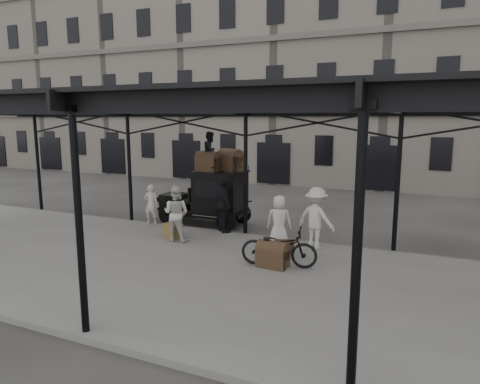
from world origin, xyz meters
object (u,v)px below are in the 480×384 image
Objects in this scene: porter_official at (223,205)px; steamer_trunk_roof_near at (208,163)px; bicycle at (279,247)px; porter_left at (151,204)px; steamer_trunk_platform at (273,256)px; taxi at (213,195)px.

steamer_trunk_roof_near reaches higher than porter_official.
steamer_trunk_roof_near reaches higher than bicycle.
bicycle is at bearing 143.10° from porter_left.
porter_left is 1.87× the size of steamer_trunk_platform.
porter_official is (1.12, -1.37, -0.05)m from taxi.
bicycle reaches higher than steamer_trunk_platform.
bicycle is 2.52× the size of steamer_trunk_platform.
steamer_trunk_roof_near is (-4.18, 3.73, 1.80)m from bicycle.
steamer_trunk_platform is at bearing 123.69° from bicycle.
porter_left is (-1.92, -1.44, -0.27)m from taxi.
porter_official is (3.05, 0.07, 0.22)m from porter_left.
steamer_trunk_platform is at bearing -45.95° from taxi.
steamer_trunk_roof_near is 1.05× the size of steamer_trunk_platform.
porter_official is 4.01m from steamer_trunk_platform.
porter_official is 2.12m from steamer_trunk_roof_near.
steamer_trunk_platform is at bearing -37.94° from steamer_trunk_roof_near.
taxi reaches higher than porter_official.
steamer_trunk_platform is (3.97, -4.10, -0.75)m from taxi.
porter_left is at bearing 46.22° from porter_official.
taxi reaches higher than steamer_trunk_platform.
porter_official reaches higher than bicycle.
bicycle is 2.41× the size of steamer_trunk_roof_near.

